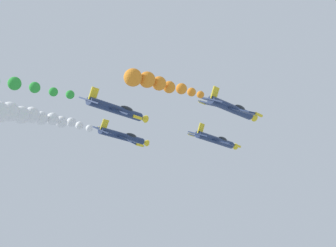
# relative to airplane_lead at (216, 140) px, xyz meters

# --- Properties ---
(airplane_lead) EXTENTS (9.10, 10.35, 3.64)m
(airplane_lead) POSITION_rel_airplane_lead_xyz_m (0.00, 0.00, 0.00)
(airplane_lead) COLOR navy
(airplane_left_inner) EXTENTS (8.76, 10.35, 4.49)m
(airplane_left_inner) POSITION_rel_airplane_lead_xyz_m (-10.04, -10.32, 0.21)
(airplane_left_inner) COLOR navy
(airplane_right_inner) EXTENTS (9.02, 10.35, 3.87)m
(airplane_right_inner) POSITION_rel_airplane_lead_xyz_m (10.18, -10.80, 0.47)
(airplane_right_inner) COLOR navy
(smoke_trail_right_inner) EXTENTS (3.10, 11.52, 2.01)m
(smoke_trail_right_inner) POSITION_rel_airplane_lead_xyz_m (9.22, -24.94, 0.28)
(smoke_trail_right_inner) COLOR orange
(airplane_left_outer) EXTENTS (8.90, 10.35, 4.18)m
(airplane_left_outer) POSITION_rel_airplane_lead_xyz_m (-0.11, -21.54, -0.18)
(airplane_left_outer) COLOR navy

